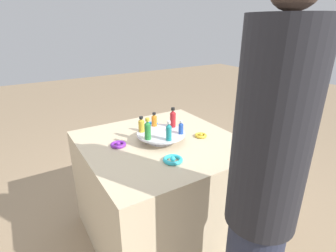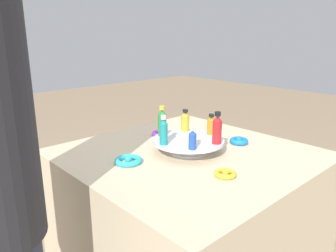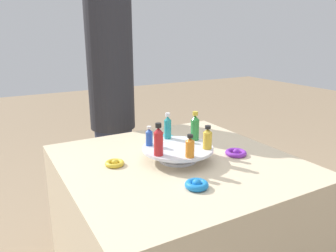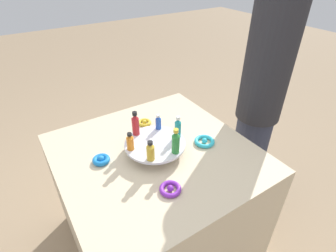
# 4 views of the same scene
# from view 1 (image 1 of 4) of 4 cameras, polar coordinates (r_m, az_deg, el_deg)

# --- Properties ---
(ground_plane) EXTENTS (12.00, 12.00, 0.00)m
(ground_plane) POSITION_cam_1_polar(r_m,az_deg,el_deg) (2.05, -1.29, -21.84)
(ground_plane) COLOR #997F60
(party_table) EXTENTS (0.94, 0.94, 0.72)m
(party_table) POSITION_cam_1_polar(r_m,az_deg,el_deg) (1.82, -1.39, -13.62)
(party_table) COLOR beige
(party_table) RESTS_ON ground_plane
(display_stand) EXTENTS (0.30, 0.30, 0.06)m
(display_stand) POSITION_cam_1_polar(r_m,az_deg,el_deg) (1.63, -1.51, -2.01)
(display_stand) COLOR silver
(display_stand) RESTS_ON party_table
(bottle_orange) EXTENTS (0.03, 0.03, 0.09)m
(bottle_orange) POSITION_cam_1_polar(r_m,az_deg,el_deg) (1.71, -3.03, 1.35)
(bottle_orange) COLOR orange
(bottle_orange) RESTS_ON display_stand
(bottle_gold) EXTENTS (0.04, 0.04, 0.10)m
(bottle_gold) POSITION_cam_1_polar(r_m,az_deg,el_deg) (1.62, -5.82, 0.27)
(bottle_gold) COLOR gold
(bottle_gold) RESTS_ON display_stand
(bottle_green) EXTENTS (0.04, 0.04, 0.13)m
(bottle_green) POSITION_cam_1_polar(r_m,az_deg,el_deg) (1.51, -4.45, -0.79)
(bottle_green) COLOR #288438
(bottle_green) RESTS_ON display_stand
(bottle_teal) EXTENTS (0.03, 0.03, 0.12)m
(bottle_teal) POSITION_cam_1_polar(r_m,az_deg,el_deg) (1.49, 0.17, -1.20)
(bottle_teal) COLOR teal
(bottle_teal) RESTS_ON display_stand
(bottle_blue) EXTENTS (0.03, 0.03, 0.08)m
(bottle_blue) POSITION_cam_1_polar(r_m,az_deg,el_deg) (1.59, 2.84, -0.36)
(bottle_blue) COLOR #234CAD
(bottle_blue) RESTS_ON display_stand
(bottle_red) EXTENTS (0.04, 0.04, 0.13)m
(bottle_red) POSITION_cam_1_polar(r_m,az_deg,el_deg) (1.69, 1.07, 1.74)
(bottle_red) COLOR #B21E23
(bottle_red) RESTS_ON display_stand
(ribbon_bow_teal) EXTENTS (0.11, 0.11, 0.03)m
(ribbon_bow_teal) POSITION_cam_1_polar(r_m,az_deg,el_deg) (1.41, 1.07, -7.33)
(ribbon_bow_teal) COLOR #2DB7CC
(ribbon_bow_teal) RESTS_ON party_table
(ribbon_bow_gold) EXTENTS (0.08, 0.08, 0.03)m
(ribbon_bow_gold) POSITION_cam_1_polar(r_m,az_deg,el_deg) (1.71, 7.14, -2.04)
(ribbon_bow_gold) COLOR gold
(ribbon_bow_gold) RESTS_ON party_table
(ribbon_bow_blue) EXTENTS (0.08, 0.08, 0.03)m
(ribbon_bow_blue) POSITION_cam_1_polar(r_m,az_deg,el_deg) (1.88, -3.42, 0.34)
(ribbon_bow_blue) COLOR blue
(ribbon_bow_blue) RESTS_ON party_table
(ribbon_bow_purple) EXTENTS (0.09, 0.09, 0.03)m
(ribbon_bow_purple) POSITION_cam_1_polar(r_m,az_deg,el_deg) (1.60, -10.77, -3.97)
(ribbon_bow_purple) COLOR purple
(ribbon_bow_purple) RESTS_ON party_table
(person_figure) EXTENTS (0.27, 0.27, 1.60)m
(person_figure) POSITION_cam_1_polar(r_m,az_deg,el_deg) (1.10, 20.01, -13.13)
(person_figure) COLOR #282D42
(person_figure) RESTS_ON ground_plane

